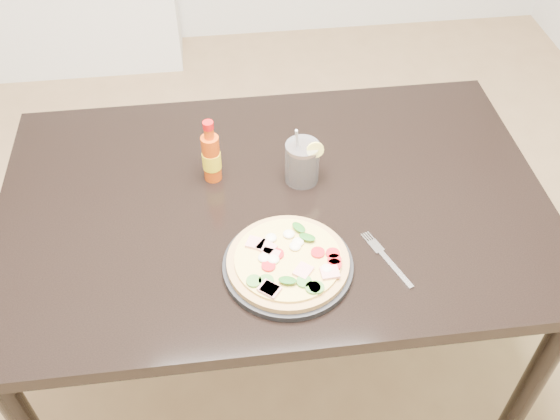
{
  "coord_description": "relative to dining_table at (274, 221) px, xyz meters",
  "views": [
    {
      "loc": [
        0.06,
        -1.02,
        1.87
      ],
      "look_at": [
        0.18,
        -0.01,
        0.83
      ],
      "focal_mm": 40.0,
      "sensor_mm": 36.0,
      "label": 1
    }
  ],
  "objects": [
    {
      "name": "cola_cup",
      "position": [
        0.08,
        0.07,
        0.14
      ],
      "size": [
        0.09,
        0.09,
        0.18
      ],
      "rotation": [
        0.0,
        0.0,
        -0.34
      ],
      "color": "black",
      "rests_on": "dining_table"
    },
    {
      "name": "pizza",
      "position": [
        0.0,
        -0.23,
        0.11
      ],
      "size": [
        0.28,
        0.28,
        0.03
      ],
      "color": "tan",
      "rests_on": "plate"
    },
    {
      "name": "fork",
      "position": [
        0.23,
        -0.23,
        0.09
      ],
      "size": [
        0.09,
        0.18,
        0.0
      ],
      "rotation": [
        0.0,
        0.0,
        0.38
      ],
      "color": "silver",
      "rests_on": "dining_table"
    },
    {
      "name": "media_console",
      "position": [
        -0.98,
        1.96,
        -0.42
      ],
      "size": [
        1.4,
        0.34,
        0.5
      ],
      "primitive_type": "cube",
      "color": "white",
      "rests_on": "ground"
    },
    {
      "name": "dining_table",
      "position": [
        0.0,
        0.0,
        0.0
      ],
      "size": [
        1.4,
        0.9,
        0.75
      ],
      "color": "black",
      "rests_on": "ground"
    },
    {
      "name": "floor",
      "position": [
        -0.18,
        -0.11,
        -0.67
      ],
      "size": [
        4.5,
        4.5,
        0.0
      ],
      "primitive_type": "plane",
      "color": "#9E7A51",
      "rests_on": "ground"
    },
    {
      "name": "hot_sauce_bottle",
      "position": [
        -0.15,
        0.1,
        0.16
      ],
      "size": [
        0.06,
        0.06,
        0.18
      ],
      "rotation": [
        0.0,
        0.0,
        0.35
      ],
      "color": "#C4420B",
      "rests_on": "dining_table"
    },
    {
      "name": "plate",
      "position": [
        0.0,
        -0.23,
        0.09
      ],
      "size": [
        0.3,
        0.3,
        0.02
      ],
      "primitive_type": "cylinder",
      "color": "black",
      "rests_on": "dining_table"
    }
  ]
}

